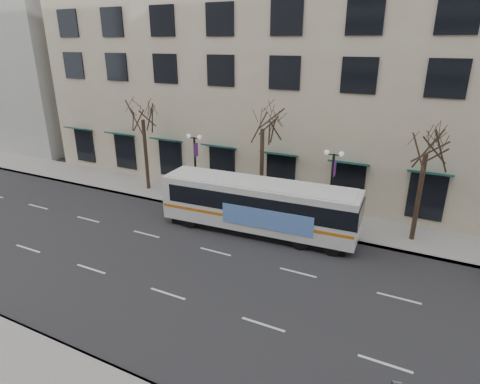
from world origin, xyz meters
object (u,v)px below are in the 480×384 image
Objects in this scene: tree_far_right at (429,137)px; tree_far_mid at (263,114)px; tree_far_left at (142,107)px; lamp_post_left at (195,165)px; lamp_post_right at (331,186)px; city_bus at (260,205)px.

tree_far_mid is at bearing 180.00° from tree_far_right.
lamp_post_left is (5.01, -0.60, -3.75)m from tree_far_left.
tree_far_mid reaches higher than tree_far_left.
tree_far_right is 1.55× the size of lamp_post_left.
lamp_post_right is at bearing -6.83° from tree_far_mid.
lamp_post_right is (15.01, -0.60, -3.75)m from tree_far_left.
lamp_post_left is 1.00× the size of lamp_post_right.
tree_far_mid reaches higher than lamp_post_left.
city_bus is at bearing -68.14° from tree_far_mid.
tree_far_left is 1.60× the size of lamp_post_left.
lamp_post_left is at bearing -6.83° from tree_far_left.
tree_far_mid reaches higher than tree_far_right.
city_bus is at bearing -21.17° from lamp_post_left.
tree_far_left is 15.48m from lamp_post_right.
tree_far_right is 6.11m from lamp_post_right.
city_bus is (-3.81, -2.40, -1.11)m from lamp_post_right.
lamp_post_left is at bearing 155.59° from city_bus.
lamp_post_right reaches higher than city_bus.
tree_far_mid is 0.68× the size of city_bus.
tree_far_mid is at bearing 108.62° from city_bus.
lamp_post_left and lamp_post_right have the same top height.
lamp_post_right is 0.42× the size of city_bus.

